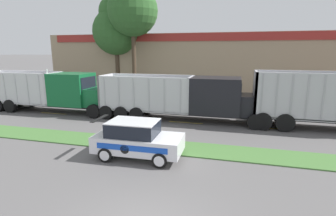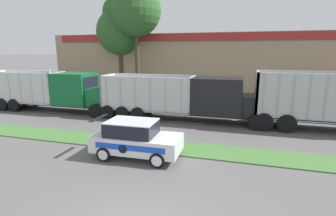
% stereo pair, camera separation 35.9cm
% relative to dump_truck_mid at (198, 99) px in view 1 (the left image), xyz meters
% --- Properties ---
extents(grass_verge, '(120.00, 1.98, 0.06)m').
position_rel_dump_truck_mid_xyz_m(grass_verge, '(0.35, -5.66, -1.57)').
color(grass_verge, '#477538').
rests_on(grass_verge, ground_plane).
extents(centre_line_1, '(2.40, 0.14, 0.01)m').
position_rel_dump_truck_mid_xyz_m(centre_line_1, '(-16.94, -0.67, -1.60)').
color(centre_line_1, yellow).
rests_on(centre_line_1, ground_plane).
extents(centre_line_2, '(2.40, 0.14, 0.01)m').
position_rel_dump_truck_mid_xyz_m(centre_line_2, '(-11.54, -0.67, -1.60)').
color(centre_line_2, yellow).
rests_on(centre_line_2, ground_plane).
extents(centre_line_3, '(2.40, 0.14, 0.01)m').
position_rel_dump_truck_mid_xyz_m(centre_line_3, '(-6.14, -0.67, -1.60)').
color(centre_line_3, yellow).
rests_on(centre_line_3, ground_plane).
extents(centre_line_4, '(2.40, 0.14, 0.01)m').
position_rel_dump_truck_mid_xyz_m(centre_line_4, '(-0.74, -0.67, -1.60)').
color(centre_line_4, yellow).
rests_on(centre_line_4, ground_plane).
extents(centre_line_5, '(2.40, 0.14, 0.01)m').
position_rel_dump_truck_mid_xyz_m(centre_line_5, '(4.66, -0.67, -1.60)').
color(centre_line_5, yellow).
rests_on(centre_line_5, ground_plane).
extents(dump_truck_mid, '(12.08, 2.73, 3.16)m').
position_rel_dump_truck_mid_xyz_m(dump_truck_mid, '(0.00, 0.00, 0.00)').
color(dump_truck_mid, black).
rests_on(dump_truck_mid, ground_plane).
extents(dump_truck_trail, '(11.70, 2.68, 3.54)m').
position_rel_dump_truck_mid_xyz_m(dump_truck_trail, '(-11.32, -0.07, 0.02)').
color(dump_truck_trail, black).
rests_on(dump_truck_trail, ground_plane).
extents(rally_car, '(4.12, 2.07, 1.78)m').
position_rel_dump_truck_mid_xyz_m(rally_car, '(-1.78, -7.23, -0.71)').
color(rally_car, white).
rests_on(rally_car, ground_plane).
extents(store_building_backdrop, '(40.35, 12.10, 6.77)m').
position_rel_dump_truck_mid_xyz_m(store_building_backdrop, '(0.70, 15.76, 1.78)').
color(store_building_backdrop, '#9E896B').
rests_on(store_building_backdrop, ground_plane).
extents(tree_behind_left, '(5.20, 5.20, 10.93)m').
position_rel_dump_truck_mid_xyz_m(tree_behind_left, '(-10.78, 9.77, 5.93)').
color(tree_behind_left, '#473828').
rests_on(tree_behind_left, ground_plane).
extents(tree_behind_centre, '(5.16, 5.16, 12.79)m').
position_rel_dump_truck_mid_xyz_m(tree_behind_centre, '(-8.13, 8.25, 7.79)').
color(tree_behind_centre, '#473828').
rests_on(tree_behind_centre, ground_plane).
extents(tree_behind_right, '(6.18, 6.18, 11.73)m').
position_rel_dump_truck_mid_xyz_m(tree_behind_right, '(-11.31, 12.46, 6.09)').
color(tree_behind_right, '#473828').
rests_on(tree_behind_right, ground_plane).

